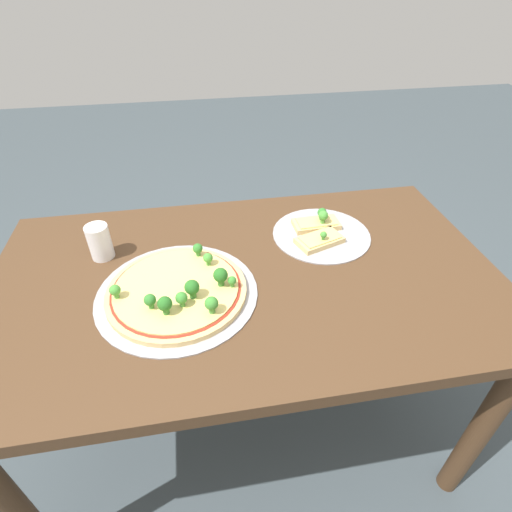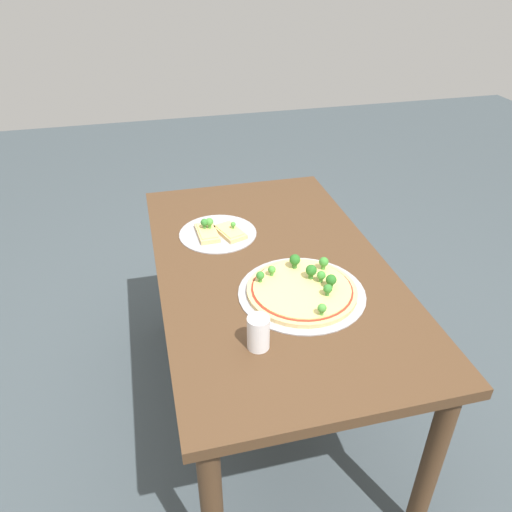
% 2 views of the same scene
% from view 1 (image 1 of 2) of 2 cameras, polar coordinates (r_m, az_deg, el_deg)
% --- Properties ---
extents(ground_plane, '(8.00, 8.00, 0.00)m').
position_cam_1_polar(ground_plane, '(1.60, -0.97, -22.41)').
color(ground_plane, '#3D474C').
extents(dining_table, '(1.33, 0.77, 0.71)m').
position_cam_1_polar(dining_table, '(1.11, -1.31, -6.28)').
color(dining_table, '#4C331E').
rests_on(dining_table, ground_plane).
extents(pizza_tray_whole, '(0.40, 0.40, 0.07)m').
position_cam_1_polar(pizza_tray_whole, '(1.00, -11.10, -4.87)').
color(pizza_tray_whole, '#A3A3A8').
rests_on(pizza_tray_whole, dining_table).
extents(pizza_tray_slice, '(0.29, 0.29, 0.06)m').
position_cam_1_polar(pizza_tray_slice, '(1.20, 9.09, 3.45)').
color(pizza_tray_slice, '#A3A3A8').
rests_on(pizza_tray_slice, dining_table).
extents(drinking_cup, '(0.06, 0.06, 0.10)m').
position_cam_1_polar(drinking_cup, '(1.16, -21.43, 1.89)').
color(drinking_cup, white).
rests_on(drinking_cup, dining_table).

